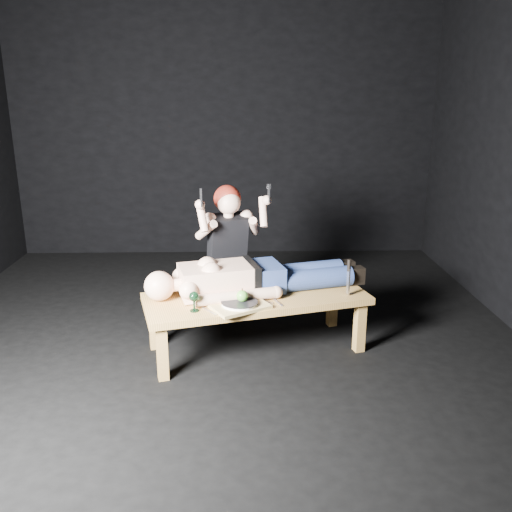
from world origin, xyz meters
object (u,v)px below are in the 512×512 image
at_px(goblet, 194,301).
at_px(carving_knife, 349,278).
at_px(table, 256,323).
at_px(kneeling_woman, 225,252).
at_px(lying_man, 259,273).
at_px(serving_tray, 239,306).

relative_size(goblet, carving_knife, 0.52).
bearing_deg(table, kneeling_woman, 98.17).
height_order(lying_man, carving_knife, carving_knife).
xyz_separation_m(lying_man, serving_tray, (-0.15, -0.35, -0.13)).
relative_size(table, lying_man, 0.93).
height_order(serving_tray, carving_knife, carving_knife).
distance_m(table, carving_knife, 0.79).
xyz_separation_m(goblet, carving_knife, (1.14, 0.28, 0.07)).
bearing_deg(kneeling_woman, goblet, -120.22).
distance_m(kneeling_woman, carving_knife, 1.12).
height_order(kneeling_woman, serving_tray, kneeling_woman).
relative_size(serving_tray, carving_knife, 1.37).
height_order(table, carving_knife, carving_knife).
bearing_deg(serving_tray, goblet, -169.65).
bearing_deg(goblet, table, 33.52).
distance_m(table, lying_man, 0.39).
height_order(serving_tray, goblet, goblet).
relative_size(kneeling_woman, carving_knife, 4.38).
bearing_deg(serving_tray, lying_man, 66.78).
bearing_deg(goblet, carving_knife, 13.93).
distance_m(lying_man, serving_tray, 0.41).
bearing_deg(carving_knife, lying_man, 153.93).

